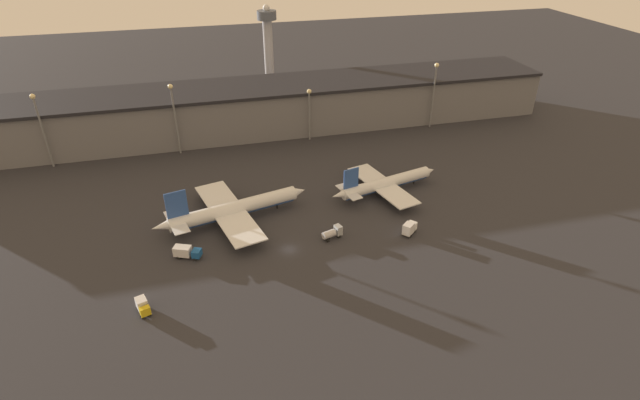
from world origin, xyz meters
TOP-DOWN VIEW (x-y plane):
  - ground at (0.00, 0.00)m, footprint 600.00×600.00m
  - terminal_building at (0.00, 85.62)m, footprint 251.13×29.08m
  - airplane_0 at (-12.89, 18.46)m, footprint 46.73×38.30m
  - airplane_1 at (36.42, 22.80)m, footprint 39.33×31.12m
  - service_vehicle_0 at (12.91, 2.25)m, footprint 6.21×3.90m
  - service_vehicle_1 at (-37.17, -15.30)m, footprint 3.62×5.08m
  - service_vehicle_2 at (-26.91, 3.43)m, footprint 7.63×5.22m
  - service_vehicle_3 at (34.49, -1.37)m, footprint 5.36×5.10m
  - lamp_post_0 at (-71.56, 70.40)m, footprint 1.80×1.80m
  - lamp_post_1 at (-27.29, 70.40)m, footprint 1.80×1.80m
  - lamp_post_2 at (22.83, 70.40)m, footprint 1.80×1.80m
  - lamp_post_3 at (74.89, 70.40)m, footprint 1.80×1.80m
  - control_tower at (17.75, 132.64)m, footprint 9.00×9.00m

SIDE VIEW (x-z plane):
  - ground at x=0.00m, z-range 0.00..0.00m
  - service_vehicle_0 at x=12.91m, z-range 0.08..3.51m
  - service_vehicle_2 at x=-26.91m, z-range 0.20..3.52m
  - service_vehicle_1 at x=-37.17m, z-range 0.16..3.65m
  - service_vehicle_3 at x=34.49m, z-range 0.16..3.94m
  - airplane_1 at x=36.42m, z-range -2.61..9.15m
  - airplane_0 at x=-12.89m, z-range -3.20..10.78m
  - terminal_building at x=0.00m, z-range 0.04..18.85m
  - lamp_post_2 at x=22.83m, z-range 3.15..23.76m
  - lamp_post_1 at x=-27.29m, z-range 3.48..30.07m
  - lamp_post_0 at x=-71.56m, z-range 3.49..30.33m
  - lamp_post_3 at x=74.89m, z-range 3.49..30.42m
  - control_tower at x=17.75m, z-range 3.41..44.75m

